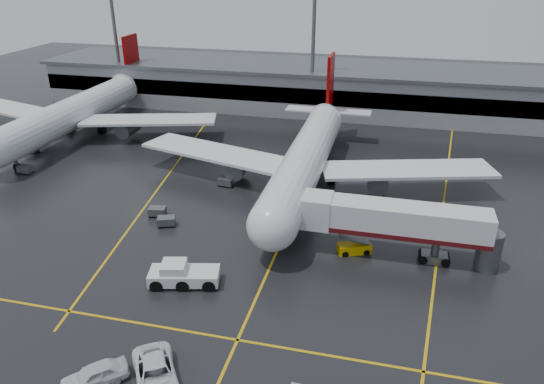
# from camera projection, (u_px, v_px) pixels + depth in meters

# --- Properties ---
(ground) EXTENTS (220.00, 220.00, 0.00)m
(ground) POSITION_uv_depth(u_px,v_px,m) (292.00, 217.00, 60.73)
(ground) COLOR black
(ground) RESTS_ON ground
(apron_line_centre) EXTENTS (0.25, 90.00, 0.02)m
(apron_line_centre) POSITION_uv_depth(u_px,v_px,m) (292.00, 217.00, 60.73)
(apron_line_centre) COLOR gold
(apron_line_centre) RESTS_ON ground
(apron_line_stop) EXTENTS (60.00, 0.25, 0.02)m
(apron_line_stop) POSITION_uv_depth(u_px,v_px,m) (238.00, 340.00, 41.38)
(apron_line_stop) COLOR gold
(apron_line_stop) RESTS_ON ground
(apron_line_left) EXTENTS (9.99, 69.35, 0.02)m
(apron_line_left) POSITION_uv_depth(u_px,v_px,m) (171.00, 170.00, 73.83)
(apron_line_left) COLOR gold
(apron_line_left) RESTS_ON ground
(apron_line_right) EXTENTS (7.57, 69.64, 0.02)m
(apron_line_right) POSITION_uv_depth(u_px,v_px,m) (444.00, 197.00, 65.65)
(apron_line_right) COLOR gold
(apron_line_right) RESTS_ON ground
(terminal) EXTENTS (122.00, 19.00, 8.60)m
(terminal) POSITION_uv_depth(u_px,v_px,m) (341.00, 88.00, 101.06)
(terminal) COLOR gray
(terminal) RESTS_ON ground
(light_mast_left) EXTENTS (3.00, 1.20, 25.45)m
(light_mast_left) POSITION_uv_depth(u_px,v_px,m) (115.00, 32.00, 101.21)
(light_mast_left) COLOR #595B60
(light_mast_left) RESTS_ON ground
(light_mast_mid) EXTENTS (3.00, 1.20, 25.45)m
(light_mast_mid) POSITION_uv_depth(u_px,v_px,m) (313.00, 39.00, 92.60)
(light_mast_mid) COLOR #595B60
(light_mast_mid) RESTS_ON ground
(main_airliner) EXTENTS (48.80, 45.60, 14.10)m
(main_airliner) POSITION_uv_depth(u_px,v_px,m) (308.00, 156.00, 67.47)
(main_airliner) COLOR silver
(main_airliner) RESTS_ON ground
(second_airliner) EXTENTS (48.80, 45.60, 14.10)m
(second_airliner) POSITION_uv_depth(u_px,v_px,m) (78.00, 110.00, 87.07)
(second_airliner) COLOR silver
(second_airliner) RESTS_ON ground
(jet_bridge) EXTENTS (19.90, 3.40, 6.05)m
(jet_bridge) POSITION_uv_depth(u_px,v_px,m) (396.00, 223.00, 51.23)
(jet_bridge) COLOR silver
(jet_bridge) RESTS_ON ground
(pushback_tractor) EXTENTS (7.01, 4.15, 2.35)m
(pushback_tractor) POSITION_uv_depth(u_px,v_px,m) (182.00, 275.00, 48.13)
(pushback_tractor) COLOR silver
(pushback_tractor) RESTS_ON ground
(belt_loader) EXTENTS (3.71, 2.60, 2.17)m
(belt_loader) POSITION_uv_depth(u_px,v_px,m) (354.00, 248.00, 53.32)
(belt_loader) COLOR #CEA105
(belt_loader) RESTS_ON ground
(service_van_a) EXTENTS (5.94, 6.97, 1.78)m
(service_van_a) POSITION_uv_depth(u_px,v_px,m) (156.00, 375.00, 36.76)
(service_van_a) COLOR white
(service_van_a) RESTS_ON ground
(service_van_d) EXTENTS (4.82, 4.69, 1.63)m
(service_van_d) POSITION_uv_depth(u_px,v_px,m) (94.00, 375.00, 36.84)
(service_van_d) COLOR silver
(service_van_d) RESTS_ON ground
(baggage_cart_a) EXTENTS (2.33, 1.93, 1.12)m
(baggage_cart_a) POSITION_uv_depth(u_px,v_px,m) (166.00, 221.00, 58.56)
(baggage_cart_a) COLOR #595B60
(baggage_cart_a) RESTS_ON ground
(baggage_cart_b) EXTENTS (2.20, 1.64, 1.12)m
(baggage_cart_b) POSITION_uv_depth(u_px,v_px,m) (157.00, 211.00, 60.78)
(baggage_cart_b) COLOR #595B60
(baggage_cart_b) RESTS_ON ground
(baggage_cart_c) EXTENTS (2.15, 1.54, 1.12)m
(baggage_cart_c) POSITION_uv_depth(u_px,v_px,m) (226.00, 182.00, 68.67)
(baggage_cart_c) COLOR #595B60
(baggage_cart_c) RESTS_ON ground
(baggage_cart_d) EXTENTS (2.03, 1.35, 1.12)m
(baggage_cart_d) POSITION_uv_depth(u_px,v_px,m) (31.00, 149.00, 80.17)
(baggage_cart_d) COLOR #595B60
(baggage_cart_d) RESTS_ON ground
(baggage_cart_e) EXTENTS (2.08, 1.43, 1.12)m
(baggage_cart_e) POSITION_uv_depth(u_px,v_px,m) (25.00, 169.00, 72.68)
(baggage_cart_e) COLOR #595B60
(baggage_cart_e) RESTS_ON ground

